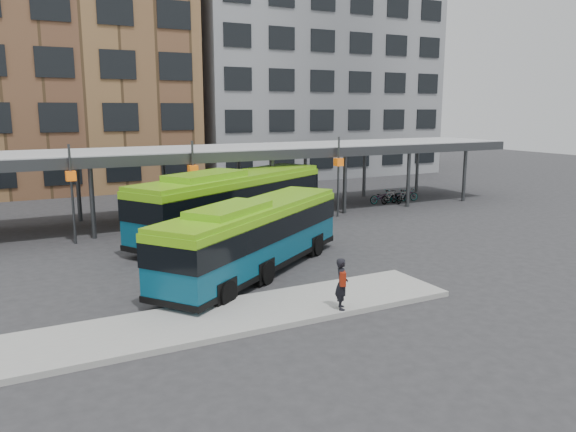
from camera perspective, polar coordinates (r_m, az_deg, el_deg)
name	(u,v)px	position (r m, az deg, el deg)	size (l,w,h in m)	color
ground	(342,270)	(23.00, 5.49, -5.45)	(120.00, 120.00, 0.00)	#28282B
boarding_island	(247,314)	(17.97, -4.19, -9.87)	(14.00, 3.00, 0.18)	gray
canopy	(224,152)	(33.66, -6.57, 6.49)	(40.00, 6.53, 4.80)	#999B9E
building_brick	(14,49)	(50.70, -26.04, 14.98)	(26.00, 14.00, 22.00)	brown
building_grey	(303,72)	(57.87, 1.57, 14.41)	(24.00, 14.00, 20.00)	slate
bus_front	(254,235)	(22.07, -3.47, -1.93)	(10.17, 8.23, 3.00)	navy
bus_rear	(233,201)	(28.66, -5.60, 1.50)	(12.23, 8.50, 3.46)	navy
pedestrian	(342,283)	(17.89, 5.48, -6.83)	(0.61, 0.72, 1.66)	black
bike_rack	(395,196)	(39.58, 10.81, 1.99)	(4.09, 1.66, 0.96)	slate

